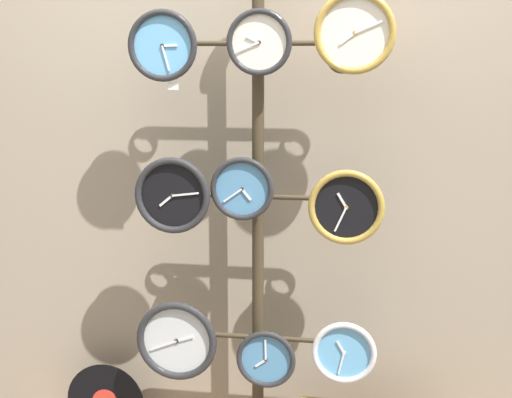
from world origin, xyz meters
name	(u,v)px	position (x,y,z in m)	size (l,w,h in m)	color
shop_wall	(264,125)	(0.00, 0.57, 1.40)	(4.40, 0.04, 2.80)	gray
display_stand	(258,279)	(0.00, 0.41, 0.81)	(0.76, 0.36, 2.03)	#382D1E
clock_top_left	(163,46)	(-0.34, 0.32, 1.71)	(0.26, 0.04, 0.26)	#60A8DB
clock_top_center	(259,42)	(0.02, 0.32, 1.72)	(0.24, 0.04, 0.24)	silver
clock_top_right	(355,33)	(0.36, 0.30, 1.75)	(0.29, 0.04, 0.29)	silver
clock_middle_left	(173,195)	(-0.31, 0.30, 1.16)	(0.29, 0.04, 0.29)	black
clock_middle_center	(242,189)	(-0.05, 0.32, 1.19)	(0.24, 0.04, 0.24)	#4C84B2
clock_middle_right	(346,207)	(0.34, 0.31, 1.13)	(0.28, 0.04, 0.28)	black
clock_bottom_left	(177,341)	(-0.31, 0.31, 0.57)	(0.33, 0.04, 0.33)	silver
clock_bottom_center	(266,359)	(0.05, 0.31, 0.52)	(0.23, 0.04, 0.23)	#4C84B2
clock_bottom_right	(344,352)	(0.35, 0.31, 0.56)	(0.25, 0.04, 0.25)	#60A8DB
price_tag_upper	(173,86)	(-0.30, 0.32, 1.57)	(0.04, 0.00, 0.03)	white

